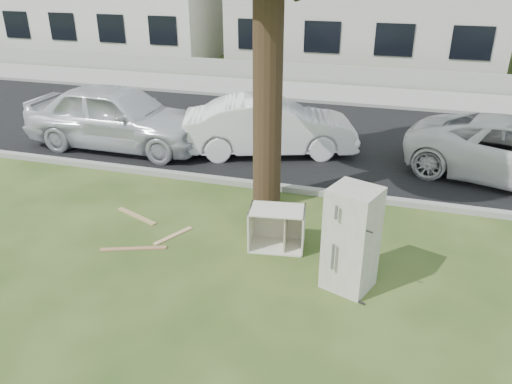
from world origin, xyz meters
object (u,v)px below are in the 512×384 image
(fridge, at_px, (351,239))
(car_center, at_px, (270,126))
(cabinet, at_px, (277,228))
(car_left, at_px, (118,116))

(fridge, relative_size, car_center, 0.38)
(cabinet, height_order, car_left, car_left)
(car_center, bearing_deg, car_left, 81.08)
(cabinet, bearing_deg, fridge, -38.98)
(car_center, xyz_separation_m, car_left, (-3.75, -0.66, 0.12))
(fridge, xyz_separation_m, car_center, (-2.55, 5.05, -0.10))
(cabinet, bearing_deg, car_left, 135.83)
(cabinet, distance_m, car_center, 4.50)
(fridge, bearing_deg, cabinet, 169.59)
(fridge, height_order, cabinet, fridge)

